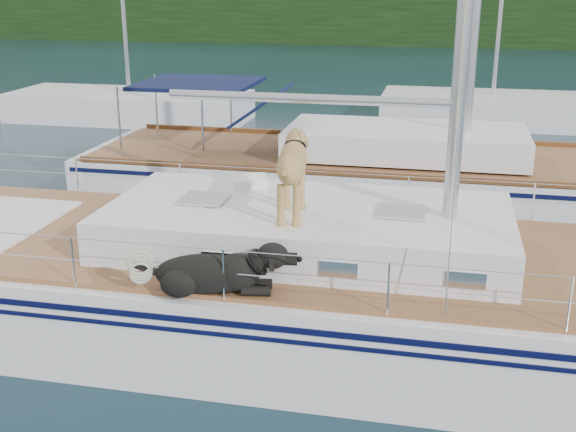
# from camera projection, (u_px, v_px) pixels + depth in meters

# --- Properties ---
(ground) EXTENTS (120.00, 120.00, 0.00)m
(ground) POSITION_uv_depth(u_px,v_px,m) (250.00, 327.00, 10.06)
(ground) COLOR black
(ground) RESTS_ON ground
(tree_line) EXTENTS (90.00, 3.00, 6.00)m
(tree_line) POSITION_uv_depth(u_px,v_px,m) (416.00, 2.00, 50.85)
(tree_line) COLOR black
(tree_line) RESTS_ON ground
(shore_bank) EXTENTS (92.00, 1.00, 1.20)m
(shore_bank) POSITION_uv_depth(u_px,v_px,m) (415.00, 35.00, 52.72)
(shore_bank) COLOR #595147
(shore_bank) RESTS_ON ground
(main_sailboat) EXTENTS (12.00, 3.89, 14.01)m
(main_sailboat) POSITION_uv_depth(u_px,v_px,m) (256.00, 283.00, 9.81)
(main_sailboat) COLOR white
(main_sailboat) RESTS_ON ground
(neighbor_sailboat) EXTENTS (11.00, 3.50, 13.30)m
(neighbor_sailboat) POSITION_uv_depth(u_px,v_px,m) (351.00, 177.00, 15.19)
(neighbor_sailboat) COLOR white
(neighbor_sailboat) RESTS_ON ground
(bg_boat_west) EXTENTS (8.00, 3.00, 11.65)m
(bg_boat_west) POSITION_uv_depth(u_px,v_px,m) (130.00, 107.00, 24.52)
(bg_boat_west) COLOR white
(bg_boat_west) RESTS_ON ground
(bg_boat_center) EXTENTS (7.20, 3.00, 11.65)m
(bg_boat_center) POSITION_uv_depth(u_px,v_px,m) (492.00, 110.00, 23.95)
(bg_boat_center) COLOR white
(bg_boat_center) RESTS_ON ground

